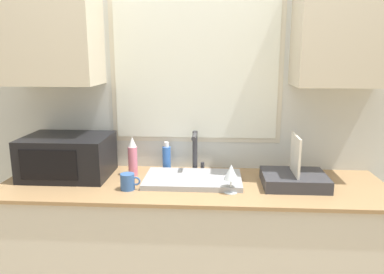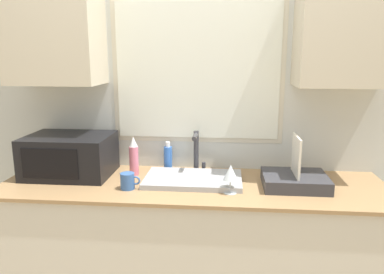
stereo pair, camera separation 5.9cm
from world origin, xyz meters
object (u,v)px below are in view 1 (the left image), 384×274
(wine_glass, at_px, (231,173))
(soap_bottle, at_px, (167,157))
(microwave, at_px, (68,156))
(dish_rack, at_px, (294,178))
(mug_near_sink, at_px, (128,182))
(spray_bottle, at_px, (133,157))
(faucet, at_px, (195,149))

(wine_glass, bearing_deg, soap_bottle, 135.84)
(microwave, bearing_deg, dish_rack, -3.79)
(wine_glass, bearing_deg, dish_rack, 20.32)
(dish_rack, xyz_separation_m, mug_near_sink, (-0.92, -0.12, -0.00))
(microwave, height_order, mug_near_sink, microwave)
(spray_bottle, xyz_separation_m, mug_near_sink, (0.03, -0.25, -0.07))
(microwave, bearing_deg, faucet, 9.04)
(dish_rack, bearing_deg, wine_glass, -159.68)
(faucet, distance_m, mug_near_sink, 0.50)
(soap_bottle, relative_size, mug_near_sink, 1.65)
(faucet, xyz_separation_m, spray_bottle, (-0.38, -0.09, -0.04))
(faucet, xyz_separation_m, mug_near_sink, (-0.35, -0.33, -0.11))
(mug_near_sink, distance_m, wine_glass, 0.57)
(spray_bottle, bearing_deg, mug_near_sink, -84.03)
(faucet, height_order, soap_bottle, faucet)
(faucet, relative_size, soap_bottle, 1.42)
(microwave, height_order, wine_glass, microwave)
(microwave, relative_size, spray_bottle, 2.09)
(faucet, relative_size, mug_near_sink, 2.35)
(microwave, xyz_separation_m, spray_bottle, (0.39, 0.04, -0.01))
(dish_rack, bearing_deg, spray_bottle, 172.49)
(spray_bottle, relative_size, wine_glass, 1.53)
(spray_bottle, bearing_deg, dish_rack, -7.51)
(wine_glass, bearing_deg, faucet, 121.55)
(dish_rack, distance_m, spray_bottle, 0.96)
(soap_bottle, bearing_deg, dish_rack, -18.39)
(spray_bottle, xyz_separation_m, wine_glass, (0.59, -0.26, -0.01))
(spray_bottle, bearing_deg, microwave, -174.66)
(microwave, distance_m, soap_bottle, 0.60)
(spray_bottle, bearing_deg, wine_glass, -23.76)
(microwave, distance_m, dish_rack, 1.34)
(faucet, bearing_deg, microwave, -170.96)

